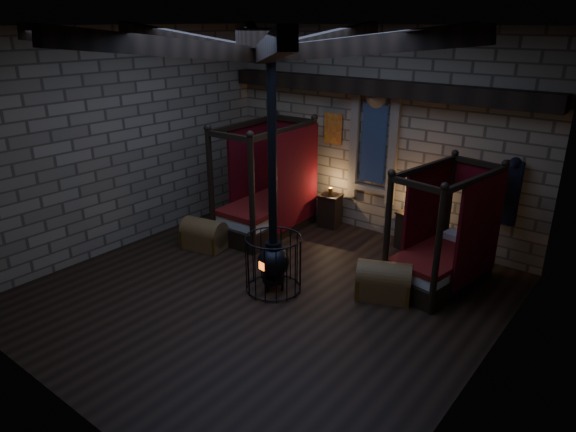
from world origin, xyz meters
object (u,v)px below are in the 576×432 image
Objects in this scene: bed_left at (268,205)px; trunk_left at (204,235)px; bed_right at (443,256)px; stove at (273,257)px; trunk_right at (384,282)px.

bed_left reaches higher than trunk_left.
trunk_left is (-4.30, -1.53, -0.23)m from bed_right.
bed_right is 0.51× the size of stove.
stove is at bearing -23.21° from trunk_left.
bed_left is 1.57m from trunk_left.
trunk_left is 0.92× the size of trunk_right.
trunk_left is at bearing -151.21° from bed_right.
trunk_left is at bearing 163.21° from trunk_right.
bed_left is 2.50× the size of trunk_left.
bed_right is at bearing 8.25° from trunk_left.
stove is (-2.11, -1.99, 0.09)m from bed_right.
trunk_right is at bearing -107.52° from bed_right.
bed_right is (3.88, 0.05, -0.07)m from bed_left.
bed_left is at bearing 140.11° from stove.
trunk_right is 0.25× the size of stove.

